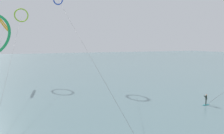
# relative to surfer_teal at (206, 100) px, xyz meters

# --- Properties ---
(sea_water) EXTENTS (400.00, 200.00, 0.08)m
(sea_water) POSITION_rel_surfer_teal_xyz_m (-14.30, 88.28, -0.78)
(sea_water) COLOR slate
(sea_water) RESTS_ON ground
(surfer_teal) EXTENTS (1.40, 0.73, 1.70)m
(surfer_teal) POSITION_rel_surfer_teal_xyz_m (0.00, 0.00, 0.00)
(surfer_teal) COLOR teal
(surfer_teal) RESTS_ON ground
(kite_lime) EXTENTS (4.45, 47.26, 19.13)m
(kite_lime) POSITION_rel_surfer_teal_xyz_m (-25.85, 39.74, 16.39)
(kite_lime) COLOR #8CC62D
(kite_lime) RESTS_ON ground
(kite_amber) EXTENTS (2.99, 46.98, 16.22)m
(kite_amber) POSITION_rel_surfer_teal_xyz_m (-29.94, 36.63, 13.40)
(kite_amber) COLOR orange
(kite_amber) RESTS_ON ground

